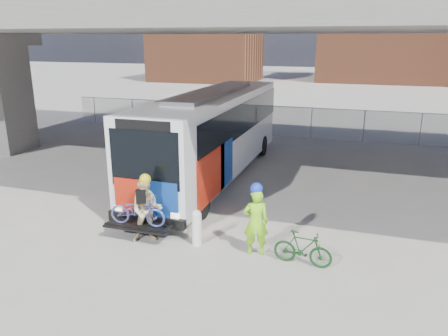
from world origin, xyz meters
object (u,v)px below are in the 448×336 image
at_px(cyclist_hivis, 256,220).
at_px(cyclist_tan, 147,210).
at_px(bus, 213,129).
at_px(bike_parked, 303,248).
at_px(bollard, 197,226).

bearing_deg(cyclist_hivis, cyclist_tan, -13.69).
xyz_separation_m(bus, cyclist_tan, (0.26, -6.50, -1.13)).
xyz_separation_m(bus, bike_parked, (4.81, -6.53, -1.64)).
height_order(bollard, cyclist_hivis, cyclist_hivis).
distance_m(bus, bike_parked, 8.28).
bearing_deg(cyclist_tan, bollard, -21.54).
height_order(bollard, bike_parked, bollard).
xyz_separation_m(bollard, bike_parked, (3.07, -0.21, -0.11)).
relative_size(bollard, cyclist_tan, 0.52).
distance_m(bollard, cyclist_hivis, 1.79).
bearing_deg(bike_parked, cyclist_tan, 94.79).
height_order(bus, cyclist_tan, bus).
height_order(bus, cyclist_hivis, bus).
relative_size(bollard, bike_parked, 0.69).
height_order(bus, bollard, bus).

